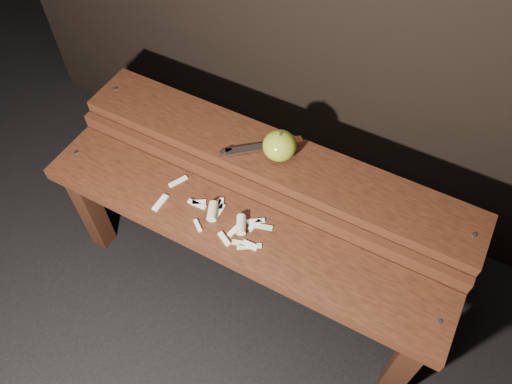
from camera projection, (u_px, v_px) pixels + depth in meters
The scene contains 6 objects.
ground at pixel (248, 281), 1.72m from camera, with size 60.00×60.00×0.00m, color black.
bench_front_tier at pixel (235, 243), 1.40m from camera, with size 1.20×0.20×0.42m.
bench_rear_tier at pixel (273, 174), 1.47m from camera, with size 1.20×0.21×0.50m.
apple at pixel (280, 146), 1.36m from camera, with size 0.09×0.09×0.10m.
knife at pixel (275, 145), 1.41m from camera, with size 0.19×0.16×0.02m.
apple_scraps at pixel (223, 218), 1.36m from camera, with size 0.33×0.15×0.03m.
Camera 1 is at (0.39, -0.66, 1.57)m, focal length 35.00 mm.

